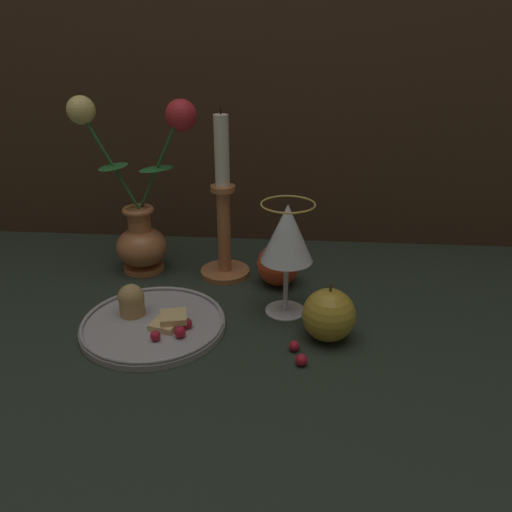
% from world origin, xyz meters
% --- Properties ---
extents(ground_plane, '(2.40, 2.40, 0.00)m').
position_xyz_m(ground_plane, '(0.00, 0.00, 0.00)').
color(ground_plane, '#232D23').
rests_on(ground_plane, ground).
extents(vase, '(0.23, 0.10, 0.33)m').
position_xyz_m(vase, '(-0.13, 0.16, 0.12)').
color(vase, '#B77042').
rests_on(vase, ground_plane).
extents(plate_with_pastries, '(0.23, 0.23, 0.06)m').
position_xyz_m(plate_with_pastries, '(-0.06, -0.05, 0.01)').
color(plate_with_pastries, '#A3A3A8').
rests_on(plate_with_pastries, ground_plane).
extents(wine_glass, '(0.09, 0.09, 0.19)m').
position_xyz_m(wine_glass, '(0.15, 0.02, 0.13)').
color(wine_glass, silver).
rests_on(wine_glass, ground_plane).
extents(candlestick, '(0.09, 0.09, 0.31)m').
position_xyz_m(candlestick, '(0.03, 0.15, 0.11)').
color(candlestick, '#B77042').
rests_on(candlestick, ground_plane).
extents(apple_beside_vase, '(0.08, 0.08, 0.09)m').
position_xyz_m(apple_beside_vase, '(0.13, 0.11, 0.04)').
color(apple_beside_vase, '#D14223').
rests_on(apple_beside_vase, ground_plane).
extents(apple_near_glass, '(0.08, 0.08, 0.09)m').
position_xyz_m(apple_near_glass, '(0.21, -0.06, 0.04)').
color(apple_near_glass, '#B2932D').
rests_on(apple_near_glass, ground_plane).
extents(berry_near_plate, '(0.02, 0.02, 0.02)m').
position_xyz_m(berry_near_plate, '(0.16, -0.10, 0.01)').
color(berry_near_plate, '#AD192D').
rests_on(berry_near_plate, ground_plane).
extents(berry_front_center, '(0.02, 0.02, 0.02)m').
position_xyz_m(berry_front_center, '(0.22, 0.04, 0.01)').
color(berry_front_center, '#AD192D').
rests_on(berry_front_center, ground_plane).
extents(berry_by_glass_stem, '(0.02, 0.02, 0.02)m').
position_xyz_m(berry_by_glass_stem, '(0.18, -0.13, 0.01)').
color(berry_by_glass_stem, '#AD192D').
rests_on(berry_by_glass_stem, ground_plane).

